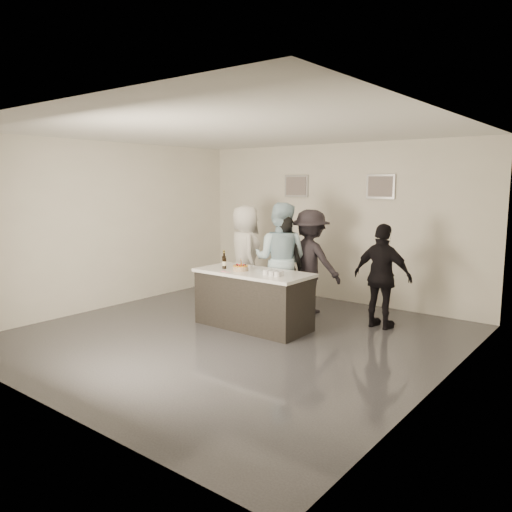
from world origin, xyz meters
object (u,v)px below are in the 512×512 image
object	(u,v)px
beer_bottle_b	(224,261)
person_guest_left	(245,254)
person_main_black	(284,266)
bar_counter	(253,299)
beer_bottle_a	(224,259)
cake	(241,268)
person_guest_right	(382,276)
person_main_blue	(280,259)
person_guest_back	(310,261)

from	to	relation	value
beer_bottle_b	person_guest_left	size ratio (longest dim) A/B	0.14
person_main_black	bar_counter	bearing A→B (deg)	77.00
beer_bottle_a	person_main_black	world-z (taller)	person_main_black
cake	beer_bottle_b	world-z (taller)	beer_bottle_b
beer_bottle_a	person_guest_right	bearing A→B (deg)	27.14
cake	person_guest_left	world-z (taller)	person_guest_left
person_main_blue	person_guest_right	distance (m)	1.74
cake	beer_bottle_a	bearing A→B (deg)	163.66
beer_bottle_a	beer_bottle_b	world-z (taller)	same
beer_bottle_b	person_guest_left	distance (m)	1.48
bar_counter	beer_bottle_a	xyz separation A→B (m)	(-0.65, 0.04, 0.58)
person_main_blue	person_guest_back	bearing A→B (deg)	-138.28
bar_counter	person_main_blue	world-z (taller)	person_main_blue
cake	person_main_black	world-z (taller)	person_main_black
bar_counter	person_guest_back	world-z (taller)	person_guest_back
bar_counter	beer_bottle_b	distance (m)	0.78
bar_counter	person_guest_left	distance (m)	1.74
bar_counter	beer_bottle_a	size ratio (longest dim) A/B	7.15
bar_counter	cake	distance (m)	0.53
person_main_black	person_main_blue	distance (m)	0.12
person_main_blue	bar_counter	bearing A→B (deg)	78.99
beer_bottle_b	person_guest_back	size ratio (longest dim) A/B	0.14
cake	person_main_blue	world-z (taller)	person_main_blue
beer_bottle_b	person_guest_back	world-z (taller)	person_guest_back
cake	beer_bottle_a	world-z (taller)	beer_bottle_a
person_main_black	person_main_blue	world-z (taller)	person_main_blue
beer_bottle_a	person_guest_right	xyz separation A→B (m)	(2.27, 1.16, -0.21)
beer_bottle_a	person_guest_back	distance (m)	1.56
beer_bottle_a	person_main_black	xyz separation A→B (m)	(0.63, 0.83, -0.16)
cake	beer_bottle_a	xyz separation A→B (m)	(-0.47, 0.14, 0.09)
beer_bottle_a	person_main_black	size ratio (longest dim) A/B	0.15
person_main_blue	person_guest_left	xyz separation A→B (m)	(-1.07, 0.36, -0.04)
bar_counter	person_main_blue	xyz separation A→B (m)	(-0.08, 0.85, 0.52)
cake	person_guest_right	distance (m)	2.22
bar_counter	beer_bottle_a	distance (m)	0.87
cake	person_guest_back	bearing A→B (deg)	74.63
cake	beer_bottle_b	bearing A→B (deg)	-176.15
person_guest_left	person_guest_right	xyz separation A→B (m)	(2.77, -0.01, -0.10)
beer_bottle_b	beer_bottle_a	bearing A→B (deg)	132.70
beer_bottle_b	person_guest_right	bearing A→B (deg)	31.94
person_main_blue	person_guest_right	world-z (taller)	person_main_blue
bar_counter	person_guest_right	distance (m)	2.05
person_guest_right	cake	bearing A→B (deg)	39.52
bar_counter	cake	world-z (taller)	cake
bar_counter	person_guest_right	xyz separation A→B (m)	(1.62, 1.21, 0.37)
person_guest_left	person_main_black	bearing A→B (deg)	-157.62
person_main_black	cake	bearing A→B (deg)	66.34
beer_bottle_a	person_guest_back	world-z (taller)	person_guest_back
person_main_black	person_guest_left	distance (m)	1.18
person_main_black	person_guest_back	size ratio (longest dim) A/B	0.96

